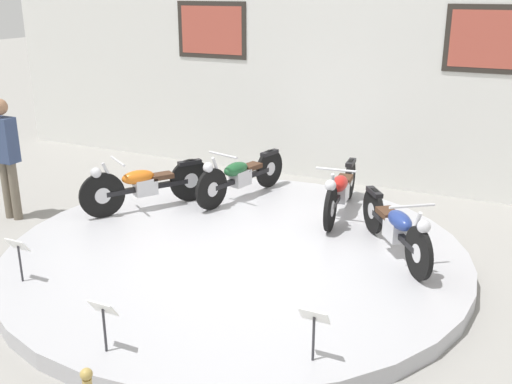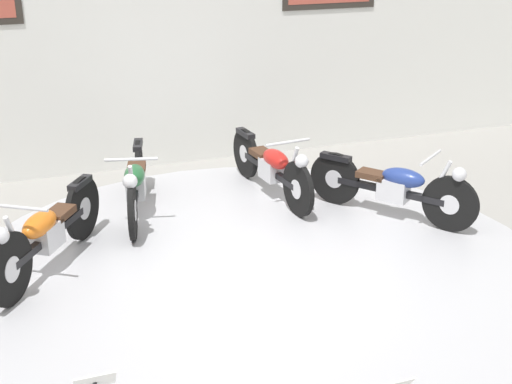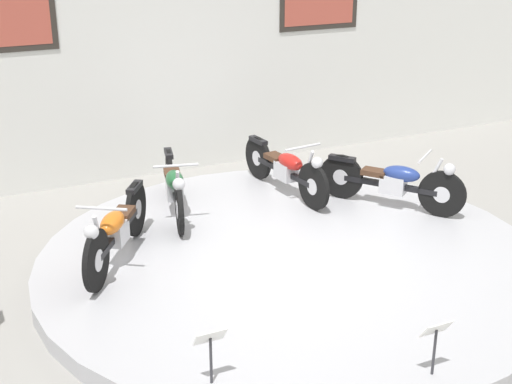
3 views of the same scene
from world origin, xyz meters
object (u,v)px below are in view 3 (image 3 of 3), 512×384
motorcycle_red (286,168)px  info_placard_front_left (211,344)px  motorcycle_blue (394,181)px  info_placard_front_centre (436,336)px  motorcycle_orange (116,229)px  motorcycle_green (174,185)px

motorcycle_red → info_placard_front_left: motorcycle_red is taller
motorcycle_blue → info_placard_front_centre: (-1.82, -3.14, -0.00)m
motorcycle_orange → info_placard_front_centre: (1.81, -3.14, -0.02)m
motorcycle_orange → info_placard_front_left: motorcycle_orange is taller
motorcycle_orange → motorcycle_blue: (3.63, -0.00, -0.02)m
motorcycle_green → info_placard_front_left: bearing=-104.5°
motorcycle_red → motorcycle_orange: bearing=-158.6°
motorcycle_red → motorcycle_blue: size_ratio=1.22×
motorcycle_green → info_placard_front_left: motorcycle_green is taller
motorcycle_blue → info_placard_front_left: size_ratio=3.13×
motorcycle_blue → info_placard_front_centre: bearing=-120.1°
motorcycle_orange → info_placard_front_left: size_ratio=3.32×
motorcycle_blue → motorcycle_green: bearing=158.6°
motorcycle_red → info_placard_front_centre: motorcycle_red is taller
motorcycle_red → info_placard_front_left: bearing=-125.5°
info_placard_front_left → info_placard_front_centre: (1.70, -0.67, 0.00)m
motorcycle_orange → info_placard_front_left: 2.47m
motorcycle_green → info_placard_front_centre: size_ratio=3.75×
motorcycle_red → motorcycle_blue: bearing=-45.0°
motorcycle_green → info_placard_front_left: size_ratio=3.75×
motorcycle_blue → motorcycle_red: bearing=135.0°
motorcycle_red → info_placard_front_centre: size_ratio=3.83×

